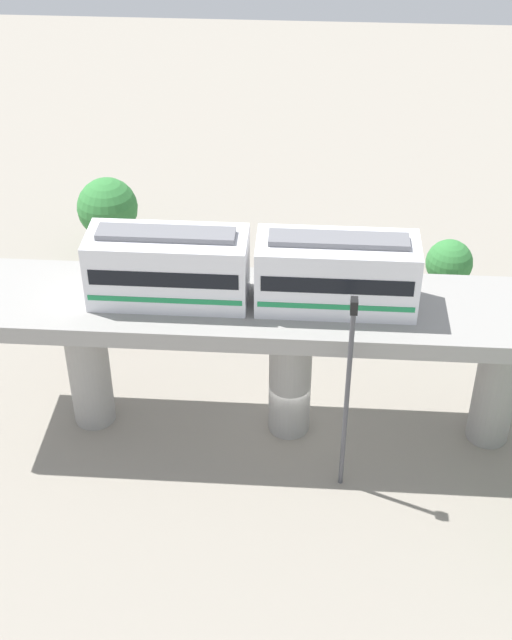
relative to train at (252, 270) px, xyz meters
name	(u,v)px	position (x,y,z in m)	size (l,w,h in m)	color
ground_plane	(289,426)	(0.00, 1.69, -8.56)	(120.00, 120.00, 0.00)	gray
viaduct	(291,334)	(0.00, 1.69, -3.22)	(5.20, 28.00, 7.03)	#999691
train	(252,270)	(0.00, 0.00, 0.00)	(2.64, 13.55, 3.24)	white
parked_car_blue	(262,299)	(-9.27, -0.13, -7.82)	(2.12, 4.33, 1.76)	#284CB7
parked_car_red	(143,301)	(-8.66, -6.58, -7.82)	(2.38, 4.41, 1.76)	red
tree_near_viaduct	(107,208)	(-14.67, -9.54, -5.49)	(3.55, 3.55, 4.86)	brown
tree_far_corner	(449,264)	(-8.78, 9.56, -4.82)	(2.43, 2.43, 5.01)	brown
signal_post	(348,388)	(3.40, 4.06, -3.23)	(0.44, 0.28, 9.63)	#4C4C51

